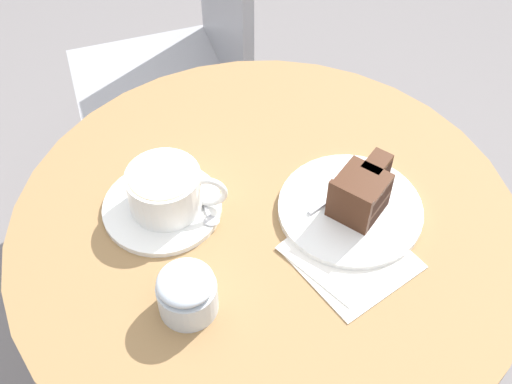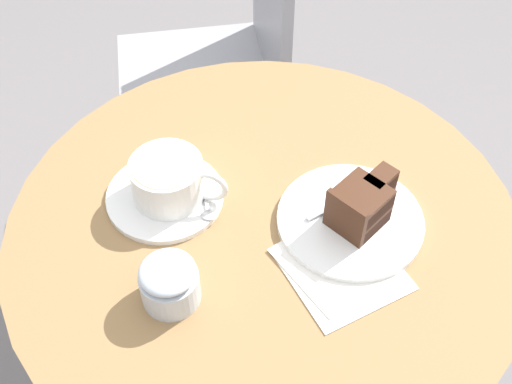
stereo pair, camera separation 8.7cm
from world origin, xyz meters
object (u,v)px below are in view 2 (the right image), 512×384
at_px(saucer, 165,196).
at_px(napkin, 339,265).
at_px(teaspoon, 206,200).
at_px(cafe_chair, 231,51).
at_px(coffee_cup, 169,179).
at_px(sugar_pot, 169,282).
at_px(fork, 359,194).
at_px(cake_slice, 362,205).
at_px(cake_plate, 350,221).

relative_size(saucer, napkin, 0.82).
bearing_deg(teaspoon, saucer, -113.22).
relative_size(teaspoon, cafe_chair, 0.12).
height_order(saucer, coffee_cup, coffee_cup).
relative_size(cafe_chair, sugar_pot, 11.14).
relative_size(saucer, fork, 1.50).
relative_size(teaspoon, napkin, 0.49).
distance_m(saucer, coffee_cup, 0.04).
bearing_deg(cafe_chair, cake_slice, 6.76).
height_order(saucer, teaspoon, teaspoon).
height_order(coffee_cup, teaspoon, coffee_cup).
bearing_deg(saucer, coffee_cup, 15.11).
height_order(coffee_cup, cake_plate, coffee_cup).
xyz_separation_m(cake_plate, napkin, (-0.00, -0.07, -0.00)).
relative_size(saucer, cafe_chair, 0.20).
bearing_deg(coffee_cup, napkin, -14.22).
xyz_separation_m(saucer, sugar_pot, (0.06, -0.15, 0.03)).
relative_size(cake_plate, fork, 1.80).
height_order(saucer, cake_slice, cake_slice).
bearing_deg(napkin, cake_plate, 86.58).
bearing_deg(fork, cake_plate, -141.72).
distance_m(saucer, cake_plate, 0.26).
bearing_deg(cake_plate, coffee_cup, -177.80).
height_order(saucer, cafe_chair, cafe_chair).
xyz_separation_m(saucer, cake_plate, (0.26, 0.01, 0.00)).
bearing_deg(coffee_cup, cake_plate, 2.20).
xyz_separation_m(saucer, cafe_chair, (-0.07, 0.64, -0.23)).
bearing_deg(napkin, cafe_chair, 115.03).
xyz_separation_m(fork, sugar_pot, (-0.21, -0.21, 0.02)).
bearing_deg(cake_plate, teaspoon, -176.85).
relative_size(teaspoon, sugar_pot, 1.33).
relative_size(coffee_cup, sugar_pot, 1.86).
xyz_separation_m(cake_slice, sugar_pot, (-0.22, -0.17, -0.01)).
xyz_separation_m(teaspoon, cake_slice, (0.21, 0.01, 0.03)).
relative_size(saucer, teaspoon, 1.69).
bearing_deg(cake_plate, sugar_pot, -140.90).
distance_m(saucer, fork, 0.27).
xyz_separation_m(saucer, napkin, (0.26, -0.06, -0.00)).
relative_size(fork, napkin, 0.55).
distance_m(cake_plate, cafe_chair, 0.75).
relative_size(coffee_cup, teaspoon, 1.39).
xyz_separation_m(napkin, sugar_pot, (-0.20, -0.09, 0.03)).
height_order(teaspoon, cafe_chair, cafe_chair).
xyz_separation_m(teaspoon, fork, (0.21, 0.05, 0.00)).
height_order(coffee_cup, napkin, coffee_cup).
distance_m(coffee_cup, cake_slice, 0.27).
bearing_deg(cake_slice, napkin, -102.02).
distance_m(cafe_chair, sugar_pot, 0.85).
bearing_deg(teaspoon, cafe_chair, 167.33).
bearing_deg(saucer, napkin, -13.25).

